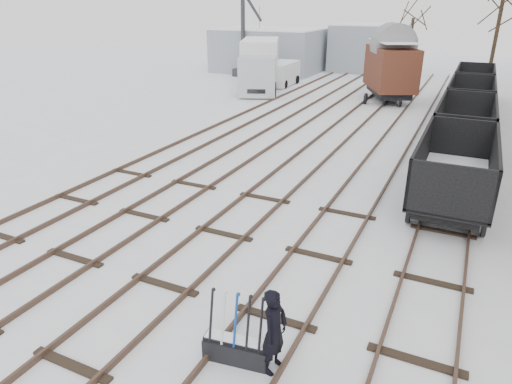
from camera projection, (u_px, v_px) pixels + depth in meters
ground at (165, 286)px, 11.32m from camera, size 120.00×120.00×0.00m
tracks at (328, 142)px, 22.68m from camera, size 13.90×52.00×0.16m
shed_left at (271, 50)px, 45.67m from camera, size 10.00×8.00×4.10m
shed_right at (370, 48)px, 45.35m from camera, size 7.00×6.00×4.50m
ground_frame at (237, 348)px, 8.89m from camera, size 1.35×0.59×1.49m
worker at (274, 332)px, 8.45m from camera, size 0.50×0.69×1.76m
freight_wagon_a at (453, 181)px, 15.40m from camera, size 2.38×5.94×2.42m
freight_wagon_b at (463, 135)px, 20.73m from camera, size 2.38×5.94×2.42m
freight_wagon_c at (469, 107)px, 26.06m from camera, size 2.38×5.94×2.42m
freight_wagon_d at (472, 89)px, 31.39m from camera, size 2.38×5.94×2.42m
box_van_wagon at (391, 67)px, 31.48m from camera, size 4.78×6.00×4.06m
lorry at (259, 65)px, 35.70m from camera, size 4.70×8.76×3.80m
panel_van at (282, 73)px, 38.04m from camera, size 1.99×4.34×1.89m
crane at (244, 53)px, 42.57m from camera, size 1.60×4.61×7.93m
tree_far_left at (410, 45)px, 45.50m from camera, size 0.30×0.30×5.04m
tree_far_right at (495, 42)px, 36.52m from camera, size 0.30×0.30×7.01m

